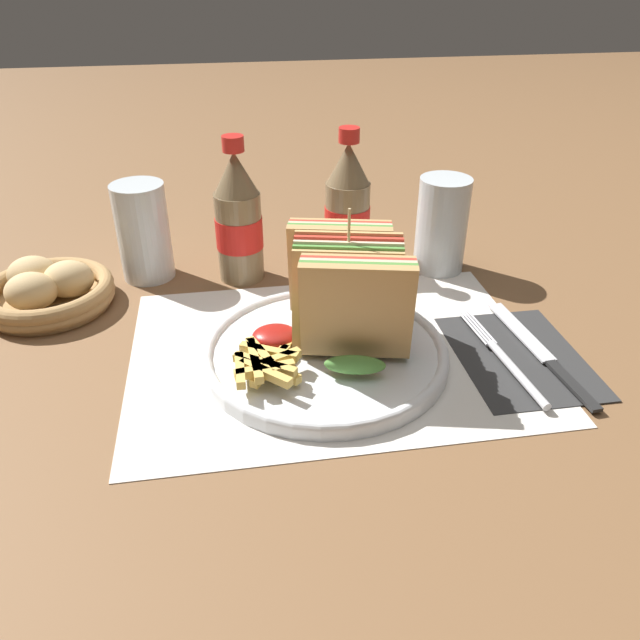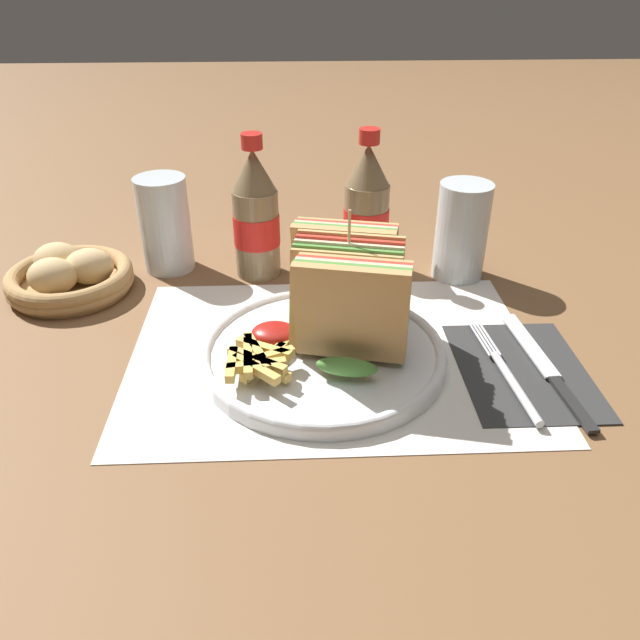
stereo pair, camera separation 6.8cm
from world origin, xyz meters
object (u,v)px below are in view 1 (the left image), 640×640
(knife, at_px, (541,352))
(glass_near, at_px, (441,231))
(plate_main, at_px, (323,352))
(glass_far, at_px, (144,238))
(club_sandwich, at_px, (347,291))
(fork, at_px, (508,362))
(bread_basket, at_px, (47,291))
(coke_bottle_near, at_px, (238,220))
(coke_bottle_far, at_px, (347,209))

(knife, bearing_deg, glass_near, 95.97)
(plate_main, bearing_deg, knife, -7.61)
(knife, bearing_deg, glass_far, 143.85)
(club_sandwich, relative_size, fork, 0.97)
(club_sandwich, bearing_deg, knife, -13.94)
(bread_basket, bearing_deg, club_sandwich, -23.82)
(knife, xyz_separation_m, glass_far, (-0.44, 0.27, 0.05))
(club_sandwich, bearing_deg, coke_bottle_near, 118.42)
(bread_basket, bearing_deg, coke_bottle_far, 8.38)
(coke_bottle_far, bearing_deg, club_sandwich, -101.31)
(knife, xyz_separation_m, coke_bottle_near, (-0.32, 0.25, 0.08))
(coke_bottle_near, bearing_deg, plate_main, -70.54)
(knife, height_order, coke_bottle_near, coke_bottle_near)
(plate_main, distance_m, club_sandwich, 0.07)
(fork, xyz_separation_m, glass_far, (-0.40, 0.29, 0.05))
(bread_basket, bearing_deg, plate_main, -28.59)
(club_sandwich, distance_m, coke_bottle_near, 0.22)
(glass_far, distance_m, bread_basket, 0.14)
(knife, relative_size, glass_far, 1.64)
(coke_bottle_near, relative_size, coke_bottle_far, 1.00)
(fork, height_order, coke_bottle_far, coke_bottle_far)
(plate_main, height_order, coke_bottle_far, coke_bottle_far)
(glass_far, xyz_separation_m, bread_basket, (-0.12, -0.06, -0.04))
(coke_bottle_near, xyz_separation_m, coke_bottle_far, (0.15, 0.02, 0.00))
(knife, distance_m, coke_bottle_far, 0.32)
(coke_bottle_near, bearing_deg, bread_basket, -170.36)
(club_sandwich, xyz_separation_m, fork, (0.16, -0.07, -0.07))
(coke_bottle_near, bearing_deg, glass_near, -3.91)
(knife, bearing_deg, plate_main, 167.80)
(coke_bottle_near, bearing_deg, club_sandwich, -61.58)
(glass_near, distance_m, glass_far, 0.40)
(plate_main, relative_size, coke_bottle_near, 1.39)
(glass_near, height_order, bread_basket, glass_near)
(club_sandwich, distance_m, glass_near, 0.25)
(coke_bottle_far, height_order, bread_basket, coke_bottle_far)
(bread_basket, bearing_deg, glass_far, 28.49)
(club_sandwich, xyz_separation_m, glass_far, (-0.23, 0.22, -0.02))
(fork, bearing_deg, bread_basket, 151.97)
(club_sandwich, height_order, coke_bottle_near, coke_bottle_near)
(coke_bottle_far, bearing_deg, knife, -57.77)
(glass_near, distance_m, bread_basket, 0.52)
(coke_bottle_far, xyz_separation_m, glass_near, (0.12, -0.04, -0.03))
(knife, distance_m, coke_bottle_near, 0.41)
(coke_bottle_near, height_order, coke_bottle_far, same)
(club_sandwich, relative_size, knife, 0.88)
(plate_main, height_order, bread_basket, bread_basket)
(club_sandwich, relative_size, coke_bottle_near, 0.98)
(bread_basket, bearing_deg, coke_bottle_near, 9.64)
(coke_bottle_far, bearing_deg, bread_basket, -171.62)
(coke_bottle_near, distance_m, glass_near, 0.28)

